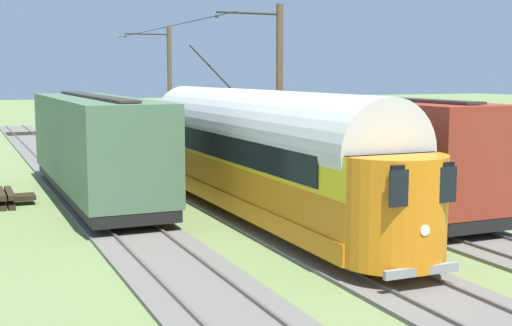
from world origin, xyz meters
TOP-DOWN VIEW (x-y plane):
  - ground_plane at (0.00, 0.00)m, footprint 220.00×220.00m
  - track_streetcar_siding at (-4.42, -0.31)m, footprint 2.80×80.00m
  - track_adjacent_siding at (0.00, -0.31)m, footprint 2.80×80.00m
  - track_third_siding at (4.42, -0.31)m, footprint 2.80×80.00m
  - vintage_streetcar at (0.00, 5.79)m, footprint 2.65×18.45m
  - boxcar_adjacent at (-4.43, 5.90)m, footprint 2.96×12.16m
  - boxcar_far_siding at (4.42, 0.41)m, footprint 2.96×13.69m
  - catenary_pole_foreground at (-2.56, -13.43)m, footprint 2.85×0.28m
  - catenary_pole_mid_near at (-2.56, 1.98)m, footprint 2.85×0.28m
  - overhead_wire_run at (-0.10, -6.34)m, footprint 2.64×19.41m
  - spare_tie_stack at (7.85, 0.21)m, footprint 2.40×2.40m
  - track_end_bumper at (-4.42, -12.41)m, footprint 1.80×0.60m

SIDE VIEW (x-z plane):
  - ground_plane at x=0.00m, z-range 0.00..0.00m
  - track_streetcar_siding at x=-4.42m, z-range -0.04..0.14m
  - track_adjacent_siding at x=0.00m, z-range -0.04..0.14m
  - track_third_siding at x=4.42m, z-range -0.04..0.14m
  - spare_tie_stack at x=7.85m, z-range 0.00..0.54m
  - track_end_bumper at x=-4.42m, z-range 0.00..0.80m
  - boxcar_adjacent at x=-4.43m, z-range 0.24..4.09m
  - boxcar_far_siding at x=4.42m, z-range 0.24..4.09m
  - vintage_streetcar at x=0.00m, z-range -0.66..5.20m
  - catenary_pole_foreground at x=-2.56m, z-range 0.16..7.70m
  - catenary_pole_mid_near at x=-2.56m, z-range 0.16..7.70m
  - overhead_wire_run at x=-0.10m, z-range 6.91..7.09m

